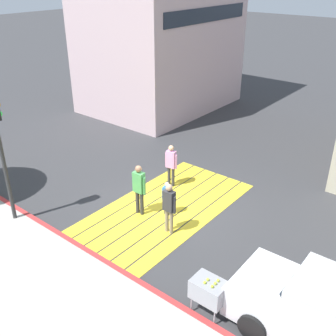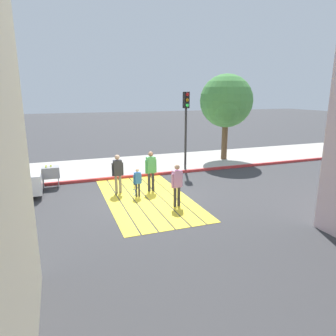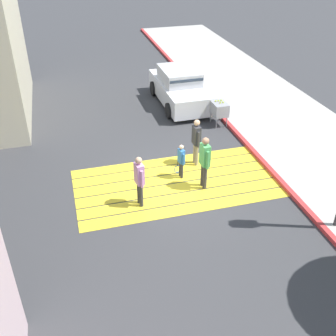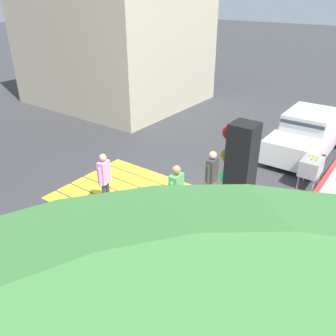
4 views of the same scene
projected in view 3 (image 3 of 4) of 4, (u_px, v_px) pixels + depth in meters
ground_plane at (176, 183)px, 13.05m from camera, size 120.00×120.00×0.00m
crosswalk_stripes at (176, 183)px, 13.05m from camera, size 6.40×3.25×0.01m
sidewalk_west at (328, 158)px, 14.28m from camera, size 4.80×40.00×0.12m
curb_painted at (268, 167)px, 13.75m from camera, size 0.16×40.00×0.13m
car_parked_near_curb at (180, 88)px, 18.14m from camera, size 2.02×4.32×1.57m
tennis_ball_cart at (219, 109)px, 16.32m from camera, size 0.56×0.80×1.02m
pedestrian_adult_lead at (139, 178)px, 11.59m from camera, size 0.26×0.47×1.63m
pedestrian_adult_trailing at (196, 139)px, 13.54m from camera, size 0.22×0.49×1.68m
pedestrian_adult_side at (205, 159)px, 12.33m from camera, size 0.24×0.51×1.76m
pedestrian_child_with_racket at (181, 159)px, 13.00m from camera, size 0.30×0.38×1.20m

